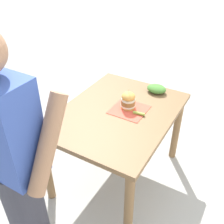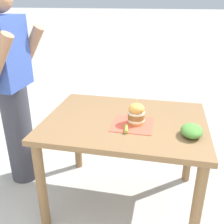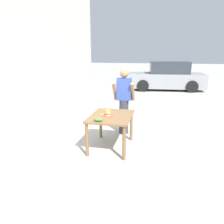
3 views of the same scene
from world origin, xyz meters
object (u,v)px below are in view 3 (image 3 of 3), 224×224
object	(u,v)px
patio_table	(111,120)
pickle_spear	(103,115)
diner_across_table	(124,101)
parked_car_near_curb	(166,77)
sandwich	(108,113)
side_salad	(98,119)

from	to	relation	value
patio_table	pickle_spear	world-z (taller)	pickle_spear
patio_table	diner_across_table	world-z (taller)	diner_across_table
patio_table	diner_across_table	distance (m)	1.01
diner_across_table	parked_car_near_curb	bearing A→B (deg)	80.94
sandwich	diner_across_table	size ratio (longest dim) A/B	0.11
patio_table	diner_across_table	size ratio (longest dim) A/B	0.69
pickle_spear	side_salad	world-z (taller)	side_salad
patio_table	parked_car_near_curb	bearing A→B (deg)	81.17
diner_across_table	parked_car_near_curb	world-z (taller)	diner_across_table
sandwich	diner_across_table	bearing A→B (deg)	80.91
patio_table	parked_car_near_curb	distance (m)	8.59
sandwich	pickle_spear	world-z (taller)	sandwich
sandwich	pickle_spear	size ratio (longest dim) A/B	1.88
sandwich	diner_across_table	distance (m)	1.07
pickle_spear	sandwich	bearing A→B (deg)	-21.67
diner_across_table	parked_car_near_curb	xyz separation A→B (m)	(1.20, 7.52, -0.16)
patio_table	parked_car_near_curb	size ratio (longest dim) A/B	0.27
side_salad	parked_car_near_curb	world-z (taller)	parked_car_near_curb
parked_car_near_curb	diner_across_table	bearing A→B (deg)	-99.06
patio_table	pickle_spear	bearing A→B (deg)	-168.49
side_salad	diner_across_table	xyz separation A→B (m)	(0.27, 1.43, 0.09)
pickle_spear	parked_car_near_curb	distance (m)	8.65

